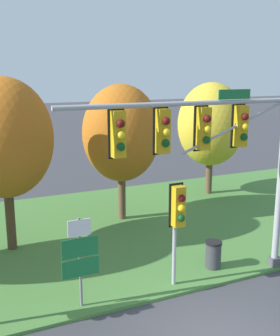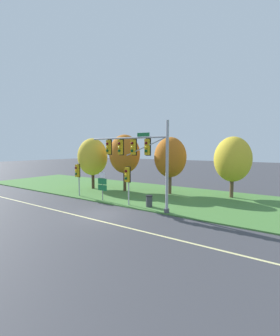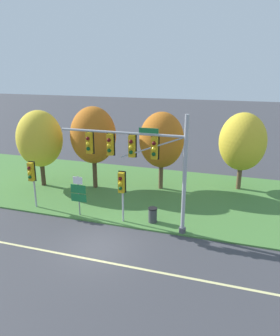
{
  "view_description": "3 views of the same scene",
  "coord_description": "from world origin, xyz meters",
  "views": [
    {
      "loc": [
        -5.61,
        -7.35,
        6.58
      ],
      "look_at": [
        -0.41,
        4.05,
        3.66
      ],
      "focal_mm": 45.0,
      "sensor_mm": 36.0,
      "label": 1
    },
    {
      "loc": [
        11.42,
        -11.86,
        4.79
      ],
      "look_at": [
        1.08,
        3.59,
        3.22
      ],
      "focal_mm": 24.0,
      "sensor_mm": 36.0,
      "label": 2
    },
    {
      "loc": [
        6.84,
        -13.97,
        9.26
      ],
      "look_at": [
        0.9,
        4.52,
        3.15
      ],
      "focal_mm": 35.0,
      "sensor_mm": 36.0,
      "label": 3
    }
  ],
  "objects": [
    {
      "name": "tree_mid_verge",
      "position": [
        6.83,
        11.01,
        3.81
      ],
      "size": [
        3.47,
        3.47,
        5.89
      ],
      "color": "brown",
      "rests_on": "grass_verge"
    },
    {
      "name": "traffic_signal_mast",
      "position": [
        1.5,
        2.75,
        4.48
      ],
      "size": [
        7.54,
        0.49,
        6.76
      ],
      "color": "#9EA0A5",
      "rests_on": "grass_verge"
    },
    {
      "name": "tree_nearest_road",
      "position": [
        -8.01,
        7.08,
        3.86
      ],
      "size": [
        3.48,
        3.48,
        5.96
      ],
      "color": "#423021",
      "rests_on": "grass_verge"
    },
    {
      "name": "lane_stripe",
      "position": [
        0.0,
        -1.2,
        0.0
      ],
      "size": [
        36.0,
        0.16,
        0.01
      ],
      "primitive_type": "cube",
      "color": "beige",
      "rests_on": "ground"
    },
    {
      "name": "tree_left_of_mast",
      "position": [
        -3.88,
        7.92,
        4.23
      ],
      "size": [
        3.43,
        3.43,
        6.29
      ],
      "color": "#4C3823",
      "rests_on": "grass_verge"
    },
    {
      "name": "ground_plane",
      "position": [
        0.0,
        0.0,
        0.0
      ],
      "size": [
        160.0,
        160.0,
        0.0
      ],
      "primitive_type": "plane",
      "color": "#3D3D42"
    },
    {
      "name": "grass_verge",
      "position": [
        0.0,
        8.25,
        0.05
      ],
      "size": [
        48.0,
        11.5,
        0.1
      ],
      "primitive_type": "cube",
      "color": "#477A38",
      "rests_on": "ground"
    },
    {
      "name": "trash_bin",
      "position": [
        2.04,
        3.5,
        0.57
      ],
      "size": [
        0.56,
        0.56,
        0.93
      ],
      "color": "#38383D",
      "rests_on": "grass_verge"
    },
    {
      "name": "pedestrian_signal_near_kerb",
      "position": [
        0.29,
        2.89,
        2.48
      ],
      "size": [
        0.46,
        0.55,
        3.26
      ],
      "color": "#9EA0A5",
      "rests_on": "grass_verge"
    },
    {
      "name": "route_sign_post",
      "position": [
        -2.68,
        3.03,
        1.66
      ],
      "size": [
        1.06,
        0.08,
        2.62
      ],
      "color": "slate",
      "rests_on": "grass_verge"
    },
    {
      "name": "tree_behind_signpost",
      "position": [
        1.07,
        9.24,
        3.93
      ],
      "size": [
        3.34,
        3.34,
        5.93
      ],
      "color": "brown",
      "rests_on": "grass_verge"
    },
    {
      "name": "pedestrian_signal_further_along",
      "position": [
        -6.08,
        3.11,
        2.44
      ],
      "size": [
        0.46,
        0.55,
        3.22
      ],
      "color": "#9EA0A5",
      "rests_on": "grass_verge"
    }
  ]
}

